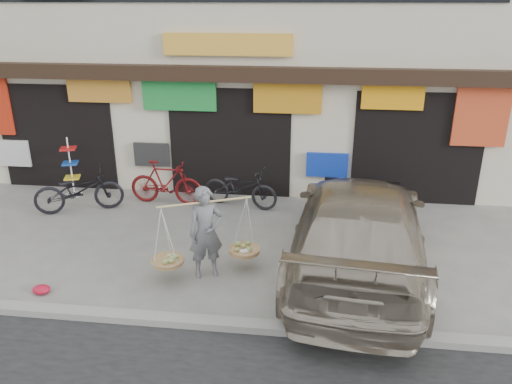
# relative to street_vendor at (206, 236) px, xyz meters

# --- Properties ---
(ground) EXTENTS (70.00, 70.00, 0.00)m
(ground) POSITION_rel_street_vendor_xyz_m (-0.24, 0.49, -0.78)
(ground) COLOR gray
(ground) RESTS_ON ground
(kerb) EXTENTS (70.00, 0.25, 0.12)m
(kerb) POSITION_rel_street_vendor_xyz_m (-0.24, -1.51, -0.72)
(kerb) COLOR gray
(kerb) RESTS_ON ground
(shophouse_block) EXTENTS (14.00, 6.32, 7.00)m
(shophouse_block) POSITION_rel_street_vendor_xyz_m (-0.25, 6.91, 2.66)
(shophouse_block) COLOR beige
(shophouse_block) RESTS_ON ground
(street_vendor) EXTENTS (1.84, 1.12, 1.69)m
(street_vendor) POSITION_rel_street_vendor_xyz_m (0.00, 0.00, 0.00)
(street_vendor) COLOR slate
(street_vendor) RESTS_ON ground
(bike_0) EXTENTS (2.12, 1.42, 1.06)m
(bike_0) POSITION_rel_street_vendor_xyz_m (-3.57, 2.48, -0.26)
(bike_0) COLOR black
(bike_0) RESTS_ON ground
(bike_1) EXTENTS (1.83, 0.62, 1.09)m
(bike_1) POSITION_rel_street_vendor_xyz_m (-1.68, 3.17, -0.24)
(bike_1) COLOR maroon
(bike_1) RESTS_ON ground
(bike_2) EXTENTS (1.95, 1.05, 0.97)m
(bike_2) POSITION_rel_street_vendor_xyz_m (0.12, 3.22, -0.30)
(bike_2) COLOR black
(bike_2) RESTS_ON ground
(suv) EXTENTS (2.87, 5.92, 1.66)m
(suv) POSITION_rel_street_vendor_xyz_m (2.69, 0.57, 0.05)
(suv) COLOR #A99C88
(suv) RESTS_ON ground
(display_rack) EXTENTS (0.45, 0.45, 1.52)m
(display_rack) POSITION_rel_street_vendor_xyz_m (-4.20, 3.43, -0.17)
(display_rack) COLOR silver
(display_rack) RESTS_ON ground
(red_bag) EXTENTS (0.31, 0.25, 0.14)m
(red_bag) POSITION_rel_street_vendor_xyz_m (-2.68, -0.95, -0.71)
(red_bag) COLOR red
(red_bag) RESTS_ON ground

